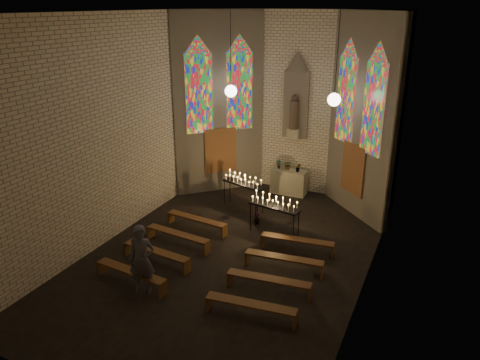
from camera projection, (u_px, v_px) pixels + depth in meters
name	position (u px, v px, depth m)	size (l,w,h in m)	color
floor	(230.00, 255.00, 14.26)	(12.00, 12.00, 0.00)	black
room	(272.00, 113.00, 15.80)	(8.22, 12.43, 7.00)	#F2E6CB
altar	(289.00, 182.00, 18.71)	(1.40, 0.60, 1.00)	#BDB99A
flower_vase_left	(279.00, 164.00, 18.60)	(0.20, 0.13, 0.38)	#4C723F
flower_vase_center	(288.00, 165.00, 18.52)	(0.33, 0.29, 0.37)	#4C723F
flower_vase_right	(298.00, 168.00, 18.26)	(0.19, 0.16, 0.35)	#4C723F
aisle_flower_pot	(257.00, 218.00, 16.26)	(0.22, 0.22, 0.40)	#4C723F
votive_stand_left	(243.00, 182.00, 17.11)	(1.75, 0.86, 1.25)	black
votive_stand_right	(274.00, 204.00, 15.15)	(1.80, 0.72, 1.29)	black
pew_left_0	(197.00, 220.00, 15.75)	(2.28, 0.55, 0.43)	brown
pew_right_0	(297.00, 241.00, 14.37)	(2.28, 0.55, 0.43)	brown
pew_left_1	(178.00, 235.00, 14.73)	(2.28, 0.55, 0.43)	brown
pew_right_1	(284.00, 259.00, 13.35)	(2.28, 0.55, 0.43)	brown
pew_left_2	(156.00, 253.00, 13.71)	(2.28, 0.55, 0.43)	brown
pew_right_2	(269.00, 281.00, 12.33)	(2.28, 0.55, 0.43)	brown
pew_left_3	(131.00, 273.00, 12.69)	(2.28, 0.55, 0.43)	brown
pew_right_3	(251.00, 306.00, 11.31)	(2.28, 0.55, 0.43)	brown
visitor	(142.00, 260.00, 12.14)	(0.70, 0.46, 1.93)	#504F59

